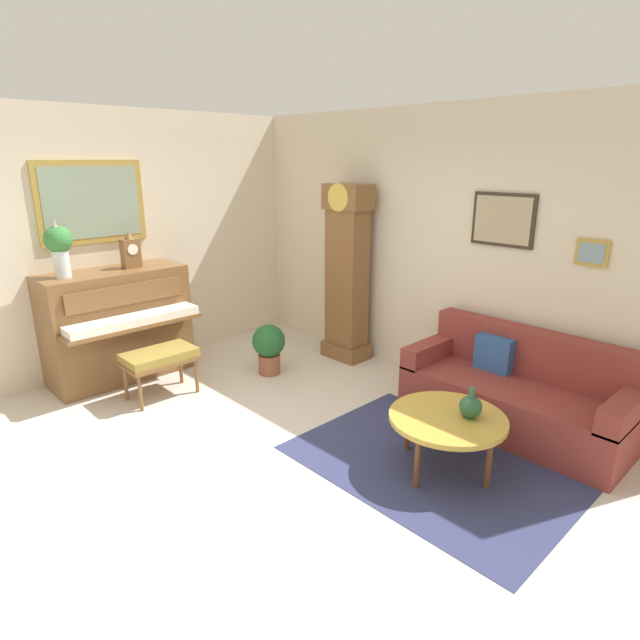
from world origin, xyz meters
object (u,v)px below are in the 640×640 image
at_px(green_jug, 470,407).
at_px(potted_plant, 269,346).
at_px(piano, 118,324).
at_px(mantel_clock, 130,251).
at_px(couch, 517,393).
at_px(flower_vase, 59,245).
at_px(coffee_table, 447,420).
at_px(grandfather_clock, 347,278).
at_px(piano_bench, 160,358).

xyz_separation_m(green_jug, potted_plant, (-2.51, 0.08, -0.20)).
xyz_separation_m(piano, mantel_clock, (0.00, 0.22, 0.75)).
bearing_deg(piano, couch, 30.53).
distance_m(piano, potted_plant, 1.61).
bearing_deg(flower_vase, coffee_table, 23.78).
xyz_separation_m(grandfather_clock, flower_vase, (-1.27, -2.65, 0.53)).
xyz_separation_m(grandfather_clock, couch, (2.20, -0.13, -0.65)).
bearing_deg(piano_bench, couch, 36.01).
distance_m(piano_bench, coffee_table, 2.84).
height_order(coffee_table, flower_vase, flower_vase).
height_order(piano, grandfather_clock, grandfather_clock).
height_order(piano_bench, coffee_table, piano_bench).
height_order(piano_bench, potted_plant, potted_plant).
relative_size(piano_bench, coffee_table, 0.80).
bearing_deg(coffee_table, grandfather_clock, 151.87).
xyz_separation_m(couch, green_jug, (0.07, -0.92, 0.21)).
relative_size(mantel_clock, flower_vase, 0.66).
bearing_deg(potted_plant, piano_bench, -103.85).
xyz_separation_m(piano_bench, green_jug, (2.79, 1.06, 0.12)).
relative_size(grandfather_clock, flower_vase, 3.50).
distance_m(mantel_clock, green_jug, 3.75).
bearing_deg(piano, flower_vase, -89.84).
xyz_separation_m(piano_bench, mantel_clock, (-0.75, 0.15, 0.94)).
bearing_deg(coffee_table, green_jug, 39.24).
xyz_separation_m(mantel_clock, green_jug, (3.54, 0.91, -0.82)).
height_order(piano_bench, grandfather_clock, grandfather_clock).
xyz_separation_m(piano, piano_bench, (0.75, 0.07, -0.19)).
relative_size(grandfather_clock, green_jug, 8.46).
bearing_deg(coffee_table, potted_plant, 175.79).
distance_m(green_jug, potted_plant, 2.52).
bearing_deg(piano_bench, mantel_clock, 168.70).
bearing_deg(piano_bench, flower_vase, -144.09).
bearing_deg(green_jug, piano, -162.27).
distance_m(piano, couch, 4.04).
distance_m(piano, green_jug, 3.72).
bearing_deg(coffee_table, mantel_clock, -166.61).
height_order(mantel_clock, flower_vase, flower_vase).
height_order(flower_vase, potted_plant, flower_vase).
xyz_separation_m(coffee_table, mantel_clock, (-3.42, -0.81, 0.94)).
distance_m(piano_bench, potted_plant, 1.18).
height_order(flower_vase, green_jug, flower_vase).
distance_m(piano_bench, grandfather_clock, 2.25).
bearing_deg(potted_plant, piano, -130.49).
bearing_deg(potted_plant, grandfather_clock, 76.32).
xyz_separation_m(piano_bench, flower_vase, (-0.75, -0.54, 1.09)).
bearing_deg(coffee_table, piano_bench, -160.15).
height_order(coffee_table, mantel_clock, mantel_clock).
distance_m(grandfather_clock, potted_plant, 1.19).
distance_m(piano_bench, flower_vase, 1.43).
distance_m(grandfather_clock, coffee_table, 2.50).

